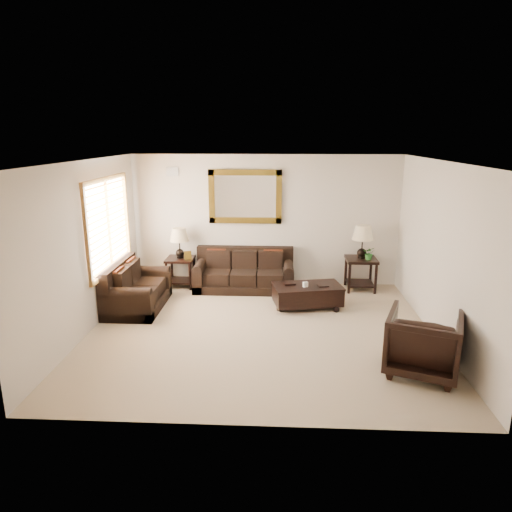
# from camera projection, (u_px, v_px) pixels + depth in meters

# --- Properties ---
(room) EXTENTS (5.51, 5.01, 2.71)m
(room) POSITION_uv_depth(u_px,v_px,m) (260.00, 250.00, 7.04)
(room) COLOR gray
(room) RESTS_ON ground
(window) EXTENTS (0.07, 1.96, 1.66)m
(window) POSITION_uv_depth(u_px,v_px,m) (109.00, 225.00, 7.99)
(window) COLOR white
(window) RESTS_ON room
(mirror) EXTENTS (1.50, 0.06, 1.10)m
(mirror) POSITION_uv_depth(u_px,v_px,m) (245.00, 197.00, 9.31)
(mirror) COLOR #533A10
(mirror) RESTS_ON room
(air_vent) EXTENTS (0.25, 0.02, 0.18)m
(air_vent) POSITION_uv_depth(u_px,v_px,m) (172.00, 172.00, 9.27)
(air_vent) COLOR #999999
(air_vent) RESTS_ON room
(sofa) EXTENTS (2.01, 0.87, 0.82)m
(sofa) POSITION_uv_depth(u_px,v_px,m) (244.00, 274.00, 9.36)
(sofa) COLOR black
(sofa) RESTS_ON room
(loveseat) EXTENTS (0.90, 1.52, 0.85)m
(loveseat) POSITION_uv_depth(u_px,v_px,m) (135.00, 291.00, 8.31)
(loveseat) COLOR black
(loveseat) RESTS_ON room
(end_table_left) EXTENTS (0.56, 0.56, 1.24)m
(end_table_left) POSITION_uv_depth(u_px,v_px,m) (180.00, 249.00, 9.37)
(end_table_left) COLOR black
(end_table_left) RESTS_ON room
(end_table_right) EXTENTS (0.61, 0.61, 1.34)m
(end_table_right) POSITION_uv_depth(u_px,v_px,m) (362.00, 248.00, 9.15)
(end_table_right) COLOR black
(end_table_right) RESTS_ON room
(coffee_table) EXTENTS (1.34, 0.89, 0.52)m
(coffee_table) POSITION_uv_depth(u_px,v_px,m) (307.00, 293.00, 8.36)
(coffee_table) COLOR black
(coffee_table) RESTS_ON room
(armchair) EXTENTS (1.15, 1.11, 0.93)m
(armchair) POSITION_uv_depth(u_px,v_px,m) (423.00, 340.00, 5.99)
(armchair) COLOR black
(armchair) RESTS_ON floor
(potted_plant) EXTENTS (0.32, 0.33, 0.21)m
(potted_plant) POSITION_uv_depth(u_px,v_px,m) (369.00, 255.00, 9.06)
(potted_plant) COLOR #245D1F
(potted_plant) RESTS_ON end_table_right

